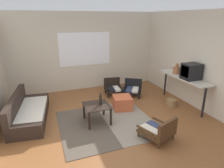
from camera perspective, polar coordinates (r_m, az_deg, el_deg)
The scene contains 15 objects.
ground_plane at distance 4.74m, azimuth 1.31°, elevation -12.93°, with size 7.80×7.80×0.00m, color brown.
far_wall_with_window at distance 7.05m, azimuth -7.94°, elevation 9.36°, with size 5.60×0.13×2.70m.
side_wall_right at distance 5.91m, azimuth 25.11°, elevation 5.91°, with size 0.12×6.60×2.70m, color beige.
area_rug at distance 4.94m, azimuth -1.53°, elevation -11.41°, with size 2.28×2.09×0.01m.
couch at distance 5.45m, azimuth -23.46°, elevation -7.65°, with size 1.00×2.00×0.68m.
coffee_table at distance 4.85m, azimuth -4.47°, elevation -7.10°, with size 0.61×0.64×0.47m.
armchair_by_window at distance 6.63m, azimuth 0.31°, elevation -0.94°, with size 0.61×0.60×0.54m.
armchair_striped_foreground at distance 4.37m, azimuth 13.63°, elevation -12.95°, with size 0.77×0.79×0.53m.
armchair_corner at distance 6.60m, azimuth 6.06°, elevation -1.16°, with size 0.79×0.79×0.52m.
ottoman_orange at distance 5.61m, azimuth 3.03°, elevation -5.46°, with size 0.51×0.51×0.37m, color #BC5633.
console_shelf at distance 6.03m, azimuth 20.22°, elevation 1.26°, with size 0.46×1.81×0.88m.
crt_television at distance 5.76m, azimuth 22.18°, elevation 3.42°, with size 0.46×0.39×0.44m.
clay_vase at distance 6.23m, azimuth 18.41°, elevation 3.95°, with size 0.23×0.23×0.31m.
glass_bottle at distance 4.79m, azimuth -3.36°, elevation -4.62°, with size 0.07×0.07×0.30m.
wicker_basket at distance 6.09m, azimuth 17.00°, elevation -5.17°, with size 0.30×0.30×0.20m, color olive.
Camera 1 is at (-1.50, -3.73, 2.50)m, focal length 31.24 mm.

